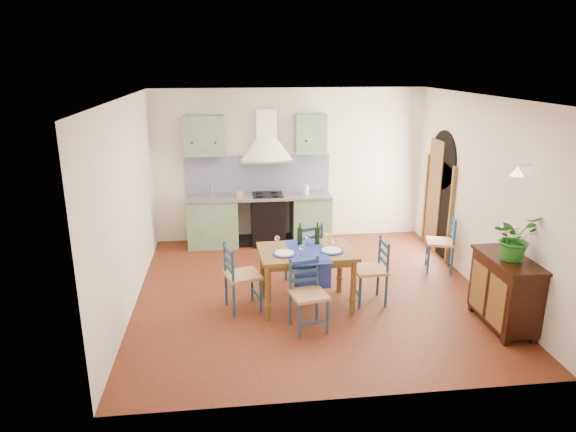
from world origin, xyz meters
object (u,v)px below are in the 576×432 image
object	(u,v)px
dining_table	(307,257)
sideboard	(505,289)
chair_near	(308,294)
potted_plant	(515,238)

from	to	relation	value
dining_table	sideboard	world-z (taller)	dining_table
dining_table	chair_near	size ratio (longest dim) A/B	1.44
dining_table	chair_near	world-z (taller)	dining_table
sideboard	potted_plant	size ratio (longest dim) A/B	1.84
dining_table	sideboard	bearing A→B (deg)	-20.01
chair_near	potted_plant	distance (m)	2.60
chair_near	sideboard	distance (m)	2.48
potted_plant	chair_near	bearing A→B (deg)	173.13
dining_table	potted_plant	distance (m)	2.61
sideboard	chair_near	bearing A→B (deg)	174.49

